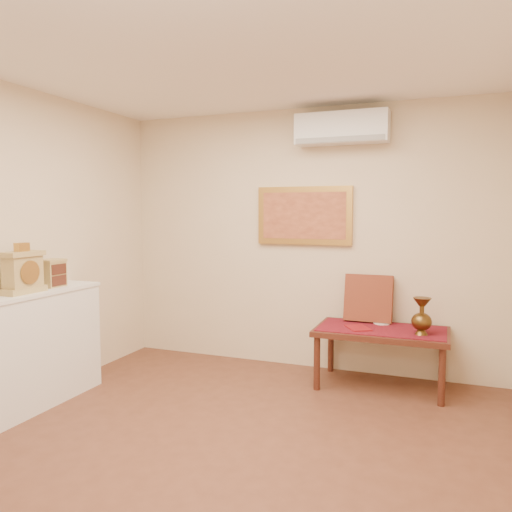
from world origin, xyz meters
The scene contains 13 objects.
floor centered at (0.00, 0.00, 0.00)m, with size 4.50×4.50×0.00m, color brown.
ceiling centered at (0.00, 0.00, 2.70)m, with size 4.50×4.50×0.00m, color white.
wall_back centered at (0.00, 2.25, 1.35)m, with size 4.00×0.02×2.70m, color beige.
table_cloth centered at (0.85, 1.88, 0.55)m, with size 1.14×0.59×0.01m, color maroon.
brass_urn_tall centered at (1.21, 1.77, 0.76)m, with size 0.18×0.18×0.40m, color brown, non-canonical shape.
plate centered at (0.83, 2.08, 0.56)m, with size 0.16×0.16×0.01m, color white.
menu centered at (0.65, 1.79, 0.56)m, with size 0.18×0.25×0.01m, color maroon.
cushion centered at (0.69, 2.13, 0.79)m, with size 0.46×0.10×0.46m, color #5B1217.
mantel_clock centered at (-1.79, 0.25, 1.15)m, with size 0.17×0.36×0.41m.
wooden_chest centered at (-1.83, 0.61, 1.10)m, with size 0.16×0.21×0.24m.
low_table centered at (0.85, 1.88, 0.48)m, with size 1.20×0.70×0.55m.
painting centered at (0.00, 2.22, 1.60)m, with size 1.00×0.06×0.60m.
ac_unit centered at (0.40, 2.12, 2.45)m, with size 0.90×0.25×0.30m.
Camera 1 is at (1.40, -2.79, 1.63)m, focal length 35.00 mm.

